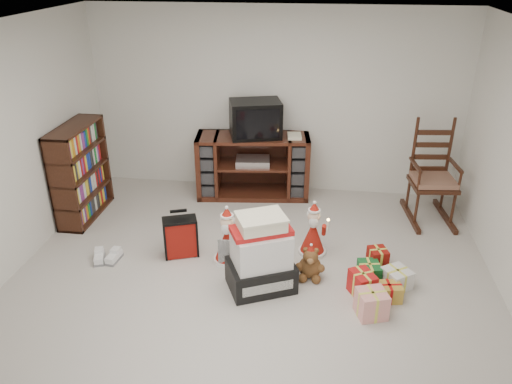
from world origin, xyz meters
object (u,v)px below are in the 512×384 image
at_px(gift_cluster, 377,280).
at_px(gift_pile, 261,258).
at_px(mrs_claus_figurine, 228,241).
at_px(red_suitcase, 181,237).
at_px(bookshelf, 81,174).
at_px(santa_figurine, 313,234).
at_px(teddy_bear, 310,264).
at_px(sneaker_pair, 107,257).
at_px(rocking_chair, 431,184).
at_px(crt_television, 255,119).
at_px(tv_stand, 253,166).

bearing_deg(gift_cluster, gift_pile, -174.72).
distance_m(mrs_claus_figurine, gift_cluster, 1.61).
xyz_separation_m(red_suitcase, gift_cluster, (2.11, -0.36, -0.12)).
distance_m(bookshelf, santa_figurine, 2.98).
relative_size(teddy_bear, santa_figurine, 0.55).
bearing_deg(santa_figurine, gift_pile, -125.07).
relative_size(gift_pile, sneaker_pair, 2.54).
xyz_separation_m(red_suitcase, sneaker_pair, (-0.79, -0.22, -0.19)).
bearing_deg(rocking_chair, mrs_claus_figurine, -156.07).
xyz_separation_m(sneaker_pair, crt_television, (1.40, 1.86, 1.06)).
distance_m(rocking_chair, mrs_claus_figurine, 2.72).
xyz_separation_m(tv_stand, gift_pile, (0.38, -2.12, -0.08)).
height_order(gift_cluster, crt_television, crt_television).
distance_m(bookshelf, gift_pile, 2.73).
bearing_deg(tv_stand, sneaker_pair, -132.49).
distance_m(red_suitcase, sneaker_pair, 0.84).
distance_m(tv_stand, sneaker_pair, 2.35).
distance_m(rocking_chair, teddy_bear, 2.14).
relative_size(santa_figurine, gift_cluster, 0.69).
relative_size(bookshelf, crt_television, 1.60).
height_order(teddy_bear, sneaker_pair, teddy_bear).
distance_m(rocking_chair, santa_figurine, 1.81).
relative_size(tv_stand, sneaker_pair, 4.97).
relative_size(tv_stand, teddy_bear, 4.45).
bearing_deg(teddy_bear, bookshelf, 161.08).
height_order(rocking_chair, crt_television, crt_television).
distance_m(gift_pile, gift_cluster, 1.19).
height_order(red_suitcase, gift_cluster, red_suitcase).
height_order(tv_stand, red_suitcase, tv_stand).
xyz_separation_m(gift_pile, sneaker_pair, (-1.74, 0.24, -0.31)).
xyz_separation_m(tv_stand, red_suitcase, (-0.58, -1.65, -0.20)).
bearing_deg(bookshelf, gift_pile, -26.99).
bearing_deg(tv_stand, red_suitcase, -115.68).
xyz_separation_m(mrs_claus_figurine, sneaker_pair, (-1.33, -0.18, -0.21)).
relative_size(rocking_chair, gift_pile, 1.64).
relative_size(mrs_claus_figurine, gift_cluster, 0.71).
bearing_deg(crt_television, bookshelf, -172.89).
bearing_deg(teddy_bear, mrs_claus_figurine, 168.58).
bearing_deg(bookshelf, gift_cluster, -17.45).
height_order(tv_stand, gift_pile, tv_stand).
distance_m(bookshelf, teddy_bear, 3.10).
bearing_deg(tv_stand, mrs_claus_figurine, -97.74).
relative_size(red_suitcase, santa_figurine, 0.83).
bearing_deg(sneaker_pair, tv_stand, 44.35).
bearing_deg(gift_cluster, mrs_claus_figurine, 168.79).
height_order(bookshelf, red_suitcase, bookshelf).
bearing_deg(bookshelf, rocking_chair, 7.33).
bearing_deg(bookshelf, crt_television, 22.80).
distance_m(tv_stand, bookshelf, 2.23).
height_order(tv_stand, sneaker_pair, tv_stand).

